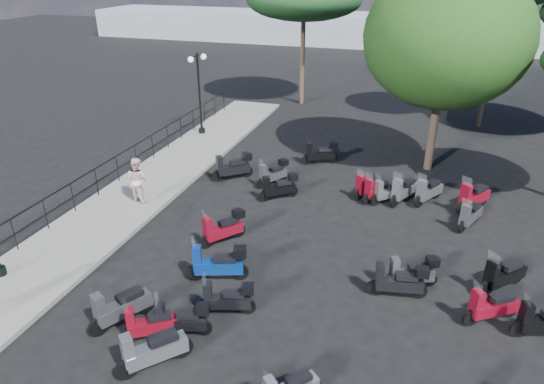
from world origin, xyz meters
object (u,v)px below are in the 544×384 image
(scooter_16, at_px, (376,190))
(scooter_1, at_px, (181,320))
(scooter_21, at_px, (412,273))
(scooter_29, at_px, (473,197))
(scooter_9, at_px, (218,264))
(scooter_17, at_px, (388,192))
(scooter_8, at_px, (152,351))
(scooter_2, at_px, (151,325))
(lamp_post_2, at_px, (199,89))
(scooter_27, at_px, (503,275))
(scooter_4, at_px, (233,167))
(scooter_10, at_px, (279,188))
(pedestrian_far, at_px, (138,180))
(scooter_22, at_px, (403,190))
(scooter_7, at_px, (120,308))
(scooter_28, at_px, (470,215))
(scooter_20, at_px, (491,307))
(scooter_3, at_px, (223,229))
(scooter_23, at_px, (428,191))
(pine_2, at_px, (304,0))
(broadleaf_tree, at_px, (447,38))
(scooter_15, at_px, (399,282))
(scooter_11, at_px, (320,154))
(scooter_31, at_px, (367,186))
(scooter_26, at_px, (543,322))
(scooter_5, at_px, (273,174))
(scooter_30, at_px, (227,299))

(scooter_16, bearing_deg, scooter_1, 99.53)
(scooter_21, distance_m, scooter_29, 5.81)
(scooter_9, bearing_deg, scooter_17, -51.40)
(scooter_8, bearing_deg, scooter_2, -15.02)
(lamp_post_2, distance_m, scooter_27, 16.71)
(scooter_4, xyz_separation_m, scooter_16, (5.94, -0.15, -0.09))
(scooter_2, relative_size, scooter_10, 1.00)
(pedestrian_far, xyz_separation_m, scooter_22, (9.40, 3.25, -0.53))
(scooter_27, bearing_deg, scooter_7, 69.69)
(scooter_28, bearing_deg, scooter_17, 5.81)
(scooter_7, bearing_deg, scooter_20, -131.80)
(scooter_27, bearing_deg, scooter_20, 118.90)
(scooter_7, distance_m, scooter_21, 7.83)
(scooter_3, xyz_separation_m, scooter_23, (6.22, 5.02, -0.03))
(scooter_2, bearing_deg, pine_2, -27.17)
(scooter_20, bearing_deg, scooter_28, -30.13)
(broadleaf_tree, height_order, pine_2, broadleaf_tree)
(scooter_8, bearing_deg, scooter_20, -109.31)
(scooter_9, relative_size, scooter_10, 1.29)
(lamp_post_2, bearing_deg, scooter_9, -45.95)
(scooter_2, xyz_separation_m, scooter_4, (-1.72, 9.46, 0.10))
(scooter_15, height_order, scooter_16, scooter_15)
(scooter_8, height_order, pine_2, pine_2)
(scooter_8, bearing_deg, scooter_11, -51.91)
(scooter_27, bearing_deg, scooter_10, 18.77)
(scooter_3, height_order, scooter_8, scooter_8)
(pedestrian_far, distance_m, scooter_1, 7.62)
(lamp_post_2, relative_size, scooter_3, 2.89)
(scooter_7, relative_size, scooter_27, 1.17)
(scooter_1, xyz_separation_m, scooter_31, (3.22, 9.22, -0.02))
(pedestrian_far, xyz_separation_m, broadleaf_tree, (10.20, 6.94, 4.56))
(scooter_3, xyz_separation_m, pine_2, (-1.95, 17.21, 5.70))
(scooter_9, bearing_deg, scooter_26, -107.38)
(scooter_31, bearing_deg, scooter_10, 53.83)
(scooter_4, xyz_separation_m, pine_2, (-0.34, 12.42, 5.68))
(scooter_17, distance_m, scooter_28, 3.04)
(scooter_1, distance_m, scooter_23, 10.82)
(scooter_8, bearing_deg, pine_2, -41.68)
(scooter_5, relative_size, scooter_30, 0.95)
(scooter_4, relative_size, scooter_23, 0.95)
(lamp_post_2, relative_size, scooter_2, 3.05)
(scooter_7, relative_size, scooter_9, 0.95)
(scooter_29, bearing_deg, scooter_31, 35.67)
(scooter_22, distance_m, scooter_31, 1.37)
(lamp_post_2, relative_size, scooter_8, 2.86)
(scooter_9, relative_size, scooter_15, 1.07)
(scooter_2, height_order, scooter_3, scooter_3)
(scooter_23, distance_m, scooter_29, 1.58)
(scooter_2, bearing_deg, scooter_11, -38.98)
(scooter_9, bearing_deg, scooter_1, 162.48)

